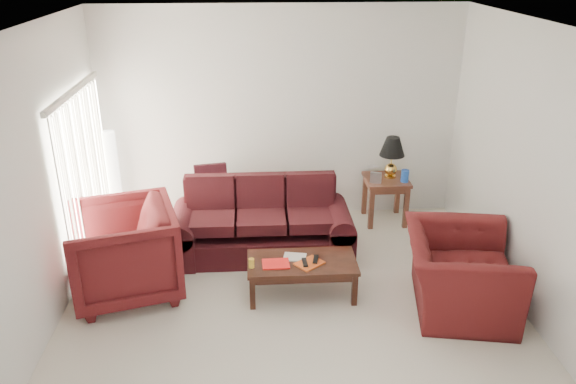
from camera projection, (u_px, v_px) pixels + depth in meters
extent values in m
plane|color=beige|center=(293.00, 311.00, 6.14)|extent=(5.00, 5.00, 0.00)
cube|color=silver|center=(85.00, 180.00, 6.75)|extent=(0.10, 2.00, 2.16)
cube|color=black|center=(211.00, 180.00, 7.67)|extent=(0.47, 0.29, 0.45)
cube|color=silver|center=(376.00, 178.00, 7.75)|extent=(0.16, 0.10, 0.15)
cylinder|color=blue|center=(405.00, 176.00, 7.78)|extent=(0.11, 0.11, 0.17)
cube|color=white|center=(374.00, 167.00, 8.11)|extent=(0.15, 0.18, 0.05)
imported|color=#491113|center=(123.00, 252.00, 6.26)|extent=(1.43, 1.40, 1.06)
imported|color=#471011|center=(459.00, 273.00, 6.06)|extent=(1.35, 1.48, 0.84)
cube|color=red|center=(276.00, 264.00, 6.20)|extent=(0.30, 0.23, 0.02)
cube|color=silver|center=(295.00, 257.00, 6.34)|extent=(0.28, 0.23, 0.01)
cube|color=#BE4616|center=(309.00, 263.00, 6.21)|extent=(0.37, 0.35, 0.02)
cube|color=black|center=(305.00, 262.00, 6.19)|extent=(0.06, 0.17, 0.02)
cube|color=black|center=(316.00, 259.00, 6.26)|extent=(0.09, 0.18, 0.02)
cylinder|color=gold|center=(251.00, 263.00, 6.13)|extent=(0.06, 0.06, 0.11)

